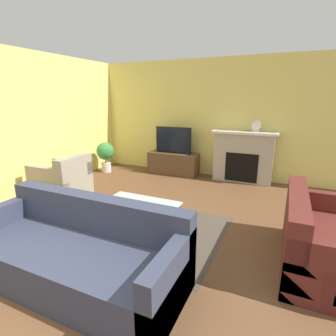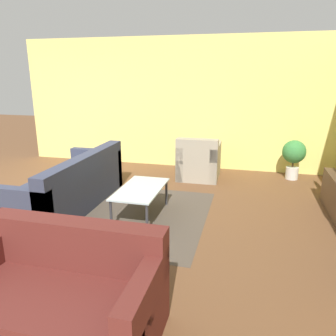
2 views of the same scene
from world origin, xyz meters
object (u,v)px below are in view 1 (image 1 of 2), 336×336
object	(u,v)px
armchair_by_window	(63,182)
potted_plant	(105,153)
couch_sectional	(78,255)
tv	(173,140)
coffee_table	(140,206)
mantel_clock	(256,126)
couch_loveseat	(321,243)

from	to	relation	value
armchair_by_window	potted_plant	size ratio (longest dim) A/B	1.19
potted_plant	armchair_by_window	bearing A→B (deg)	-78.86
couch_sectional	potted_plant	distance (m)	4.13
tv	coffee_table	bearing A→B (deg)	-75.72
mantel_clock	potted_plant	bearing A→B (deg)	-169.16
tv	couch_loveseat	world-z (taller)	tv
couch_sectional	coffee_table	bearing A→B (deg)	87.19
tv	coffee_table	distance (m)	2.94
tv	couch_loveseat	distance (m)	4.04
tv	armchair_by_window	size ratio (longest dim) A/B	1.00
armchair_by_window	mantel_clock	bearing A→B (deg)	126.80
couch_loveseat	armchair_by_window	xyz separation A→B (m)	(-4.23, 0.40, 0.00)
potted_plant	mantel_clock	bearing A→B (deg)	10.84
tv	armchair_by_window	distance (m)	2.69
tv	mantel_clock	bearing A→B (deg)	3.63
tv	mantel_clock	size ratio (longest dim) A/B	3.79
couch_loveseat	mantel_clock	size ratio (longest dim) A/B	6.42
potted_plant	couch_sectional	bearing A→B (deg)	-56.50
armchair_by_window	mantel_clock	size ratio (longest dim) A/B	3.79
mantel_clock	tv	bearing A→B (deg)	-176.37
couch_loveseat	mantel_clock	world-z (taller)	mantel_clock
couch_sectional	potted_plant	size ratio (longest dim) A/B	3.01
couch_loveseat	couch_sectional	bearing A→B (deg)	119.24
mantel_clock	couch_loveseat	bearing A→B (deg)	-68.81
coffee_table	mantel_clock	world-z (taller)	mantel_clock
couch_sectional	coffee_table	size ratio (longest dim) A/B	2.13
couch_sectional	potted_plant	bearing A→B (deg)	123.50
tv	armchair_by_window	world-z (taller)	tv
armchair_by_window	couch_loveseat	bearing A→B (deg)	83.68
couch_sectional	coffee_table	world-z (taller)	couch_sectional
couch_loveseat	armchair_by_window	distance (m)	4.25
couch_sectional	mantel_clock	bearing A→B (deg)	73.71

